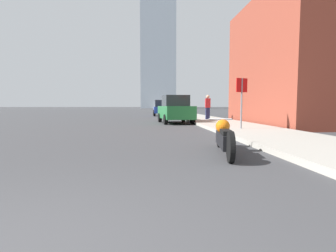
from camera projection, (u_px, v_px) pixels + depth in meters
sidewalk at (174, 112)px, 41.78m from camera, size 3.23×240.00×0.15m
brick_storefront at (327, 63)px, 15.78m from camera, size 9.16×9.16×7.45m
distant_tower at (157, 16)px, 108.18m from camera, size 14.11×14.11×75.89m
motorcycle at (224, 137)px, 6.27m from camera, size 0.73×2.62×0.81m
parked_car_green at (175, 110)px, 16.99m from camera, size 2.15×4.03×1.80m
parked_car_blue at (161, 108)px, 29.22m from camera, size 1.83×3.89×1.75m
stop_sign at (242, 94)px, 11.29m from camera, size 0.57×0.26×2.17m
pedestrian at (208, 107)px, 19.00m from camera, size 0.36×0.25×1.76m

